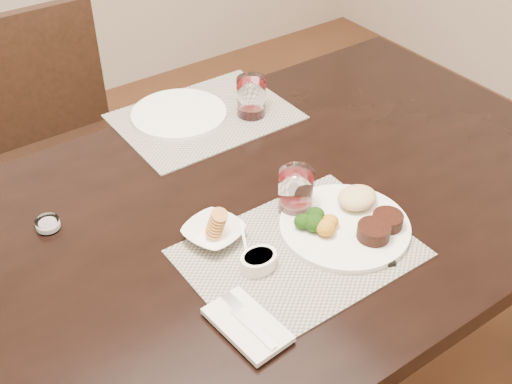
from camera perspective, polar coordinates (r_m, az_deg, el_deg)
dining_table at (r=1.45m, az=-4.38°, el=-5.83°), size 2.00×1.00×0.75m
chair_far at (r=2.24m, az=-16.93°, el=4.92°), size 0.42×0.42×0.90m
placemat_near at (r=1.34m, az=3.85°, el=-5.44°), size 0.46×0.34×0.00m
placemat_far at (r=1.77m, az=-4.55°, el=6.69°), size 0.46×0.34×0.00m
dinner_plate at (r=1.40m, az=8.41°, el=-2.57°), size 0.28×0.28×0.05m
napkin_fork at (r=1.19m, az=-0.80°, el=-11.69°), size 0.10×0.17×0.02m
steak_knife at (r=1.37m, az=10.55°, el=-4.59°), size 0.06×0.21×0.01m
cracker_bowl at (r=1.36m, az=-3.79°, el=-3.59°), size 0.15×0.15×0.05m
sauce_ramekin at (r=1.29m, az=0.23°, el=-6.11°), size 0.08×0.12×0.06m
wine_glass_near at (r=1.41m, az=3.54°, el=-0.11°), size 0.08×0.08×0.11m
far_plate at (r=1.78m, az=-6.87°, el=6.93°), size 0.26×0.26×0.01m
wine_glass_far at (r=1.75m, az=-0.43°, el=8.30°), size 0.08×0.08×0.11m
salt_cellar at (r=1.46m, az=-18.00°, el=-2.78°), size 0.05×0.05×0.02m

